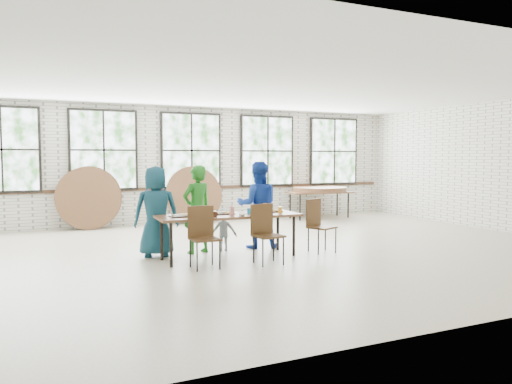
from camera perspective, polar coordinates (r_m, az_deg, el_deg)
room at (r=13.11m, az=-7.42°, el=4.51°), size 12.00×12.00×12.00m
dining_table at (r=8.41m, az=-3.11°, el=-2.93°), size 2.43×0.90×0.74m
chair_near_left at (r=7.76m, az=-6.11°, el=-4.50°), size 0.42×0.41×0.95m
chair_near_right at (r=8.02m, az=1.04°, el=-4.20°), size 0.48×0.46×0.95m
chair_spare at (r=9.05m, az=7.06°, el=-3.30°), size 0.54×0.54×0.95m
adult_teal at (r=8.69m, az=-11.34°, el=-2.19°), size 0.86×0.66×1.56m
adult_green at (r=8.89m, az=-6.75°, el=-1.98°), size 0.65×0.52×1.56m
toddler at (r=9.10m, az=-3.75°, el=-4.33°), size 0.55×0.41×0.77m
adult_blue at (r=9.32m, az=0.19°, el=-1.50°), size 0.95×0.85×1.62m
storage_table at (r=14.06m, az=7.27°, el=-0.18°), size 1.87×0.92×0.74m
tabletop_clutter at (r=8.41m, az=-2.32°, el=-2.41°), size 2.00×0.64×0.11m
round_tops_stacked at (r=14.05m, az=7.27°, el=0.30°), size 1.50×1.50×0.13m
round_tops_leaning at (r=12.54m, az=-14.63°, el=-0.56°), size 4.10×0.41×1.49m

